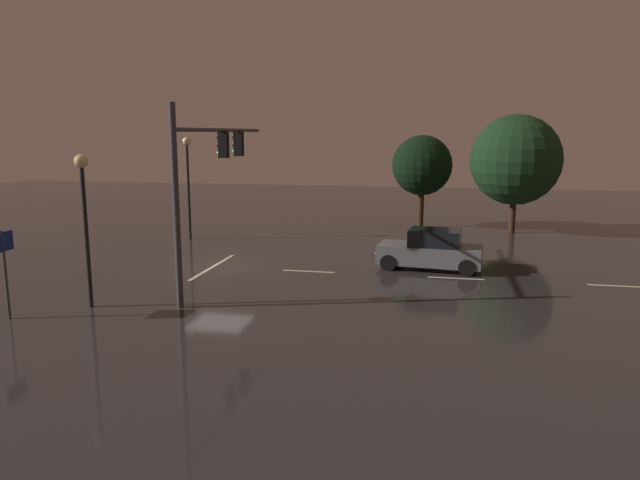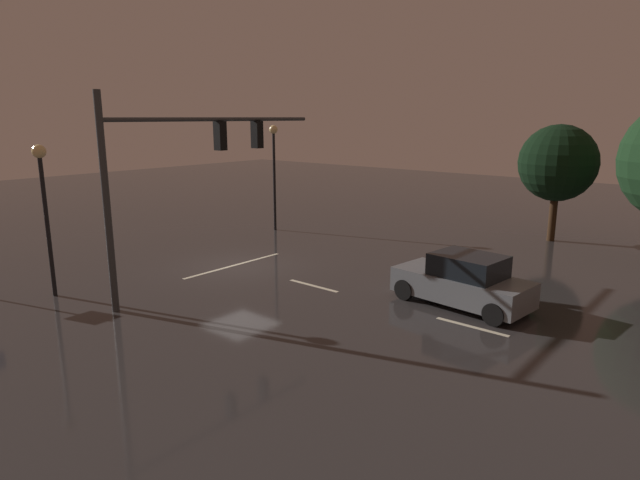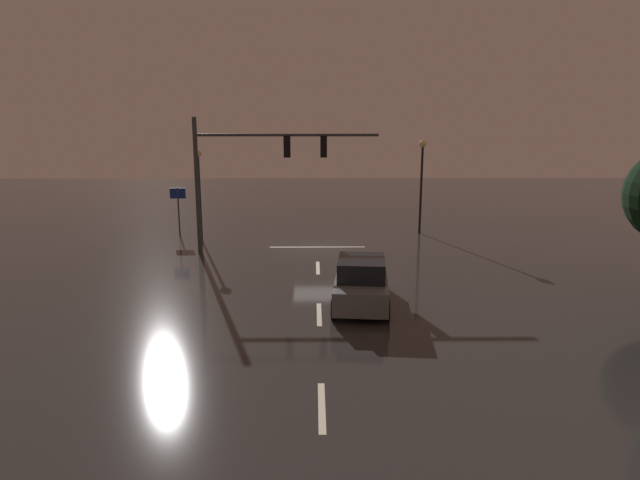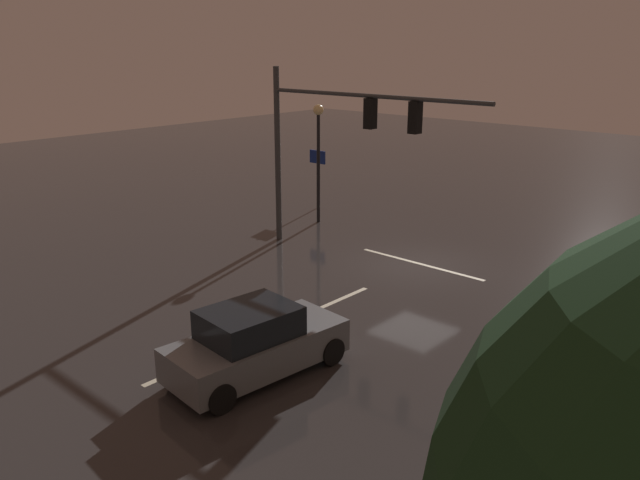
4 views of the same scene
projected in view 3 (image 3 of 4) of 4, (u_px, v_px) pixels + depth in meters
ground_plane at (317, 248)px, 27.36m from camera, size 80.00×80.00×0.00m
traffic_signal_assembly at (256, 161)px, 25.46m from camera, size 8.96×0.47×6.65m
lane_dash_far at (318, 268)px, 23.45m from camera, size 0.16×2.20×0.01m
lane_dash_mid at (319, 314)px, 17.58m from camera, size 0.16×2.20×0.01m
lane_dash_near at (322, 407)px, 11.71m from camera, size 0.16×2.20×0.01m
stop_bar at (317, 247)px, 27.60m from camera, size 5.00×0.16×0.01m
car_approaching at (361, 282)px, 18.44m from camera, size 2.28×4.50×1.70m
street_lamp_left_kerb at (422, 169)px, 30.52m from camera, size 0.44×0.44×5.48m
street_lamp_right_kerb at (199, 177)px, 28.49m from camera, size 0.44×0.44×5.04m
route_sign at (178, 201)px, 30.51m from camera, size 0.90×0.09×2.78m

